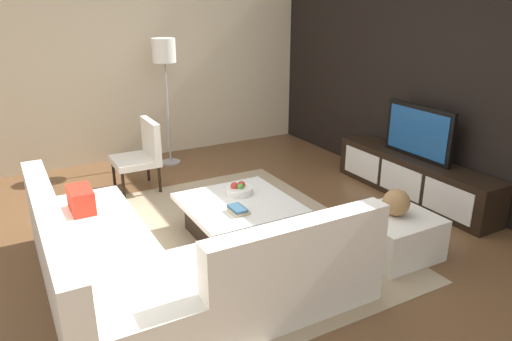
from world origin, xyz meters
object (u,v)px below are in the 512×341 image
object	(u,v)px
media_console	(413,177)
sectional_couch	(163,264)
floor_lamp	(164,59)
coffee_table	(239,218)
ottoman	(393,234)
television	(419,132)
decorative_ball	(396,202)
book_stack	(238,210)
fruit_bowl	(239,190)
accent_chair_near	(142,151)

from	to	relation	value
media_console	sectional_couch	bearing A→B (deg)	-81.14
floor_lamp	coffee_table	bearing A→B (deg)	-3.84
sectional_couch	ottoman	bearing A→B (deg)	79.41
media_console	television	world-z (taller)	television
floor_lamp	decorative_ball	xyz separation A→B (m)	(3.53, 0.93, -0.97)
ottoman	book_stack	world-z (taller)	book_stack
television	book_stack	distance (m)	2.45
book_stack	fruit_bowl	bearing A→B (deg)	151.89
coffee_table	decorative_ball	bearing A→B (deg)	47.64
media_console	book_stack	xyz separation A→B (m)	(0.12, -2.41, 0.16)
floor_lamp	ottoman	world-z (taller)	floor_lamp
fruit_bowl	decorative_ball	xyz separation A→B (m)	(1.18, 1.00, 0.10)
fruit_bowl	floor_lamp	bearing A→B (deg)	178.28
media_console	book_stack	distance (m)	2.42
coffee_table	decorative_ball	distance (m)	1.52
sectional_couch	ottoman	distance (m)	2.12
television	book_stack	xyz separation A→B (m)	(0.12, -2.41, -0.40)
coffee_table	floor_lamp	world-z (taller)	floor_lamp
ottoman	fruit_bowl	xyz separation A→B (m)	(-1.18, -1.00, 0.23)
decorative_ball	book_stack	size ratio (longest dim) A/B	1.17
coffee_table	floor_lamp	distance (m)	2.84
accent_chair_near	television	bearing A→B (deg)	46.90
accent_chair_near	fruit_bowl	bearing A→B (deg)	10.16
floor_lamp	book_stack	bearing A→B (deg)	-5.95
accent_chair_near	ottoman	size ratio (longest dim) A/B	1.24
floor_lamp	media_console	bearing A→B (deg)	39.00
media_console	decorative_ball	xyz separation A→B (m)	(0.90, -1.20, 0.27)
accent_chair_near	coffee_table	bearing A→B (deg)	5.25
floor_lamp	book_stack	xyz separation A→B (m)	(2.75, -0.29, -1.09)
television	fruit_bowl	bearing A→B (deg)	-97.31
ottoman	accent_chair_near	bearing A→B (deg)	-150.53
floor_lamp	fruit_bowl	world-z (taller)	floor_lamp
sectional_couch	media_console	bearing A→B (deg)	98.86
sectional_couch	accent_chair_near	bearing A→B (deg)	167.18
television	floor_lamp	xyz separation A→B (m)	(-2.63, -2.13, 0.69)
coffee_table	fruit_bowl	size ratio (longest dim) A/B	3.80
decorative_ball	book_stack	xyz separation A→B (m)	(-0.78, -1.22, -0.12)
media_console	book_stack	size ratio (longest dim) A/B	10.46
television	book_stack	size ratio (longest dim) A/B	4.53
ottoman	television	bearing A→B (deg)	126.96
accent_chair_near	book_stack	size ratio (longest dim) A/B	4.10
coffee_table	accent_chair_near	xyz separation A→B (m)	(-1.74, -0.45, 0.29)
decorative_ball	book_stack	bearing A→B (deg)	-122.65
floor_lamp	decorative_ball	world-z (taller)	floor_lamp
sectional_couch	television	bearing A→B (deg)	98.86
media_console	accent_chair_near	distance (m)	3.32
ottoman	decorative_ball	world-z (taller)	decorative_ball
floor_lamp	decorative_ball	bearing A→B (deg)	14.75
media_console	sectional_couch	xyz separation A→B (m)	(0.51, -3.28, 0.04)
sectional_couch	book_stack	distance (m)	0.96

